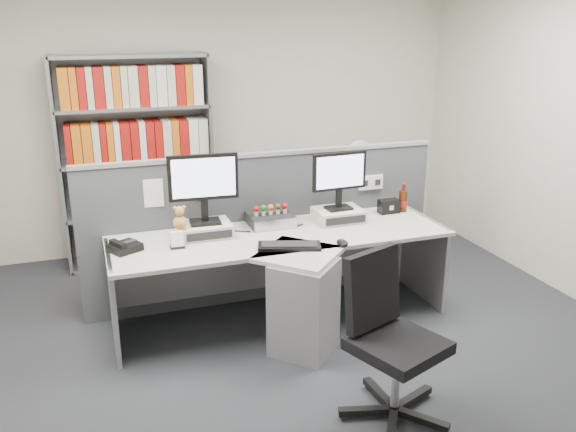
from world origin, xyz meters
name	(u,v)px	position (x,y,z in m)	size (l,w,h in m)	color
ground	(319,372)	(0.00, 0.00, 0.00)	(5.50, 5.50, 0.00)	#2F3238
room_shell	(324,108)	(0.00, 0.00, 1.79)	(5.04, 5.54, 2.72)	beige
partition	(265,226)	(0.00, 1.25, 0.65)	(3.00, 0.08, 1.27)	#45484E
desk	(290,277)	(0.00, 0.60, 0.46)	(2.60, 1.20, 0.72)	#B9BAB3
monitor_riser_left	(206,229)	(-0.55, 0.98, 0.77)	(0.38, 0.31, 0.10)	beige
monitor_riser_right	(338,215)	(0.55, 0.98, 0.77)	(0.38, 0.31, 0.10)	beige
monitor_left	(203,183)	(-0.55, 0.98, 1.14)	(0.52, 0.18, 0.53)	black
monitor_right	(339,176)	(0.55, 0.98, 1.10)	(0.46, 0.16, 0.47)	black
desktop_pc	(270,219)	(-0.01, 1.06, 0.77)	(0.35, 0.31, 0.09)	black
figurines	(271,208)	(-0.01, 1.05, 0.86)	(0.29, 0.05, 0.09)	beige
keyboard	(289,246)	(-0.03, 0.53, 0.73)	(0.48, 0.30, 0.03)	black
mouse	(342,243)	(0.35, 0.44, 0.74)	(0.08, 0.12, 0.05)	black
desk_phone	(124,247)	(-1.16, 0.85, 0.75)	(0.26, 0.25, 0.09)	black
desk_calendar	(177,241)	(-0.80, 0.79, 0.77)	(0.10, 0.08, 0.12)	black
plush_toy	(180,220)	(-0.75, 0.90, 0.90)	(0.10, 0.10, 0.18)	#C38241
speaker	(389,206)	(1.04, 1.03, 0.78)	(0.17, 0.10, 0.12)	black
cola_bottle	(403,201)	(1.17, 1.03, 0.81)	(0.08, 0.08, 0.25)	#3F190A
shelving_unit	(137,165)	(-0.90, 2.44, 0.98)	(1.41, 0.40, 2.00)	gray
filing_cabinet	(356,218)	(1.20, 1.99, 0.35)	(0.45, 0.61, 0.70)	gray
desk_fan	(358,157)	(1.20, 1.99, 0.99)	(0.27, 0.16, 0.46)	white
office_chair	(388,333)	(0.22, -0.52, 0.53)	(0.66, 0.65, 0.99)	silver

